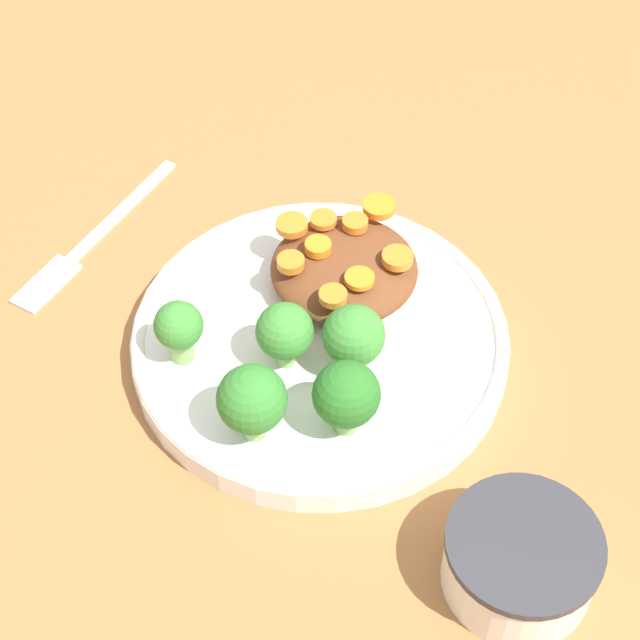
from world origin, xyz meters
TOP-DOWN VIEW (x-y plane):
  - ground_plane at (0.00, 0.00)m, footprint 4.00×4.00m
  - plate at (0.00, 0.00)m, footprint 0.27×0.27m
  - dip_bowl at (-0.21, -0.07)m, footprint 0.09×0.09m
  - stew_mound at (0.04, -0.03)m, footprint 0.11×0.11m
  - broccoli_floret_0 at (-0.08, 0.01)m, footprint 0.04×0.04m
  - broccoli_floret_1 at (-0.02, 0.03)m, footprint 0.04×0.04m
  - broccoli_floret_2 at (0.01, 0.10)m, footprint 0.03×0.03m
  - broccoli_floret_3 at (-0.07, 0.06)m, footprint 0.05×0.05m
  - broccoli_floret_4 at (-0.04, -0.01)m, footprint 0.04×0.04m
  - carrot_slice_0 at (0.01, -0.03)m, footprint 0.02×0.02m
  - carrot_slice_1 at (0.06, -0.04)m, footprint 0.02×0.02m
  - carrot_slice_2 at (0.00, -0.01)m, footprint 0.02×0.02m
  - carrot_slice_3 at (0.05, -0.01)m, footprint 0.02×0.02m
  - carrot_slice_4 at (0.02, -0.06)m, footprint 0.02×0.02m
  - carrot_slice_5 at (0.04, 0.01)m, footprint 0.02×0.02m
  - carrot_slice_6 at (0.08, 0.00)m, footprint 0.02×0.02m
  - carrot_slice_7 at (0.08, -0.07)m, footprint 0.02×0.02m
  - carrot_slice_8 at (0.08, -0.02)m, footprint 0.02×0.02m
  - fork at (0.15, 0.15)m, footprint 0.14×0.15m

SIDE VIEW (x-z plane):
  - ground_plane at x=0.00m, z-range 0.00..0.00m
  - fork at x=0.15m, z-range 0.00..0.01m
  - plate at x=0.00m, z-range 0.00..0.03m
  - dip_bowl at x=-0.21m, z-range 0.00..0.05m
  - stew_mound at x=0.04m, z-range 0.02..0.05m
  - broccoli_floret_2 at x=0.01m, z-range 0.03..0.08m
  - broccoli_floret_1 at x=-0.02m, z-range 0.02..0.08m
  - broccoli_floret_4 at x=-0.04m, z-range 0.03..0.08m
  - broccoli_floret_0 at x=-0.08m, z-range 0.03..0.08m
  - broccoli_floret_3 at x=-0.07m, z-range 0.03..0.08m
  - carrot_slice_0 at x=0.01m, z-range 0.05..0.06m
  - carrot_slice_8 at x=0.08m, z-range 0.05..0.06m
  - carrot_slice_2 at x=0.00m, z-range 0.05..0.06m
  - carrot_slice_6 at x=0.08m, z-range 0.05..0.06m
  - carrot_slice_7 at x=0.08m, z-range 0.05..0.06m
  - carrot_slice_4 at x=0.02m, z-range 0.05..0.06m
  - carrot_slice_5 at x=0.04m, z-range 0.05..0.06m
  - carrot_slice_1 at x=0.06m, z-range 0.05..0.06m
  - carrot_slice_3 at x=0.05m, z-range 0.05..0.06m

